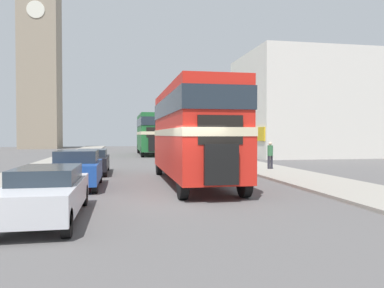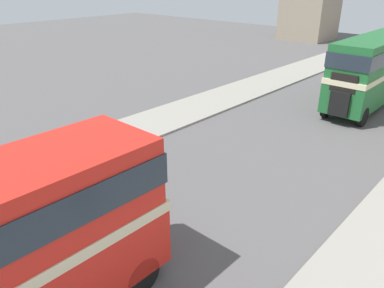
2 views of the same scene
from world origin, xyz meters
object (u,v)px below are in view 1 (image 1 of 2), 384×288
(car_parked_far, at_px, (91,161))
(double_decker_bus, at_px, (192,128))
(bus_distant, at_px, (150,131))
(pedestrian_walking, at_px, (270,154))
(car_parked_near, at_px, (46,192))
(church_tower, at_px, (40,40))
(car_parked_mid, at_px, (77,169))

(car_parked_far, bearing_deg, double_decker_bus, -47.40)
(bus_distant, bearing_deg, pedestrian_walking, -73.21)
(double_decker_bus, distance_m, bus_distant, 24.34)
(double_decker_bus, bearing_deg, pedestrian_walking, 40.64)
(car_parked_near, bearing_deg, bus_distant, 80.83)
(car_parked_near, height_order, car_parked_far, car_parked_far)
(double_decker_bus, xyz_separation_m, church_tower, (-15.76, 46.64, 14.79))
(bus_distant, height_order, pedestrian_walking, bus_distant)
(car_parked_mid, xyz_separation_m, car_parked_far, (0.14, 5.76, -0.07))
(car_parked_mid, distance_m, pedestrian_walking, 12.04)
(car_parked_near, xyz_separation_m, car_parked_mid, (0.11, 5.79, 0.08))
(double_decker_bus, bearing_deg, car_parked_far, 132.60)
(double_decker_bus, distance_m, car_parked_far, 7.29)
(car_parked_near, distance_m, car_parked_mid, 5.79)
(car_parked_mid, bearing_deg, pedestrian_walking, 27.28)
(car_parked_near, height_order, church_tower, church_tower)
(car_parked_mid, distance_m, church_tower, 51.16)
(car_parked_mid, xyz_separation_m, pedestrian_walking, (10.70, 5.52, 0.25))
(double_decker_bus, height_order, bus_distant, bus_distant)
(bus_distant, relative_size, car_parked_mid, 2.57)
(church_tower, bearing_deg, car_parked_far, -75.16)
(bus_distant, xyz_separation_m, car_parked_mid, (-4.85, -24.90, -1.79))
(double_decker_bus, xyz_separation_m, car_parked_mid, (-4.92, -0.56, -1.72))
(car_parked_mid, bearing_deg, double_decker_bus, 6.48)
(pedestrian_walking, xyz_separation_m, church_tower, (-21.54, 41.68, 16.26))
(pedestrian_walking, relative_size, church_tower, 0.05)
(double_decker_bus, relative_size, car_parked_far, 2.23)
(bus_distant, height_order, car_parked_near, bus_distant)
(double_decker_bus, height_order, church_tower, church_tower)
(bus_distant, relative_size, pedestrian_walking, 6.36)
(double_decker_bus, bearing_deg, car_parked_mid, -173.52)
(car_parked_far, distance_m, pedestrian_walking, 10.57)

